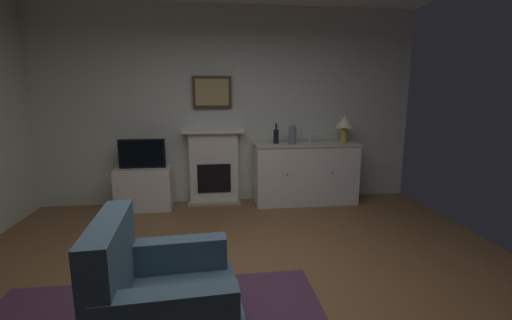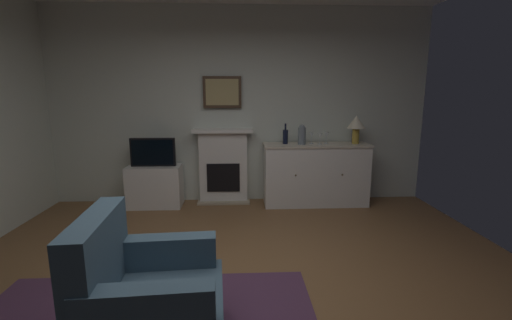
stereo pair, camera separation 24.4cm
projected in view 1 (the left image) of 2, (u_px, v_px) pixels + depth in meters
The scene contains 14 objects.
ground_plane at pixel (248, 307), 2.74m from camera, with size 5.56×5.43×0.10m, color brown.
wall_rear at pixel (229, 107), 5.07m from camera, with size 5.56×0.06×2.83m, color silver.
fireplace_unit at pixel (214, 166), 5.08m from camera, with size 0.87×0.30×1.10m.
framed_picture at pixel (212, 92), 4.92m from camera, with size 0.55×0.04×0.45m.
sideboard_cabinet at pixel (306, 173), 5.10m from camera, with size 1.52×0.49×0.90m.
table_lamp at pixel (345, 123), 5.03m from camera, with size 0.26×0.26×0.40m.
wine_bottle at pixel (276, 136), 4.96m from camera, with size 0.08×0.08×0.29m.
wine_glass_left at pixel (302, 135), 4.98m from camera, with size 0.07×0.07×0.16m.
wine_glass_center at pixel (310, 135), 4.94m from camera, with size 0.07×0.07×0.16m.
wine_glass_right at pixel (316, 134), 5.03m from camera, with size 0.07×0.07×0.16m.
vase_decorative at pixel (293, 134), 4.91m from camera, with size 0.11×0.11×0.28m.
tv_cabinet at pixel (145, 188), 4.85m from camera, with size 0.75×0.42×0.59m.
tv_set at pixel (142, 154), 4.73m from camera, with size 0.62×0.07×0.40m.
armchair at pixel (161, 303), 2.07m from camera, with size 0.86×0.82×0.92m.
Camera 1 is at (-0.25, -2.45, 1.62)m, focal length 24.26 mm.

